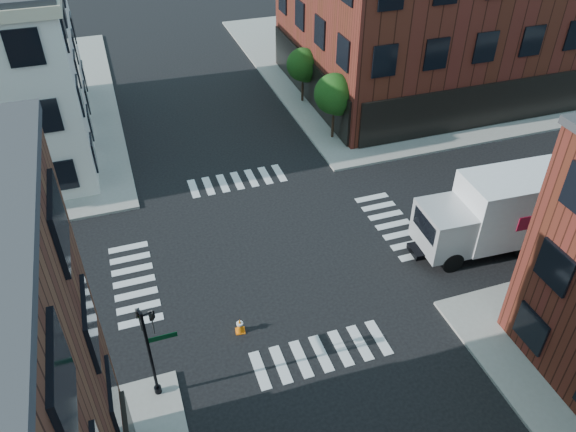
# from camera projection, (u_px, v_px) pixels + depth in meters

# --- Properties ---
(ground) EXTENTS (120.00, 120.00, 0.00)m
(ground) POSITION_uv_depth(u_px,v_px,m) (272.00, 251.00, 29.02)
(ground) COLOR black
(ground) RESTS_ON ground
(sidewalk_ne) EXTENTS (30.00, 30.00, 0.15)m
(sidewalk_ne) POSITION_uv_depth(u_px,v_px,m) (425.00, 57.00, 50.24)
(sidewalk_ne) COLOR gray
(sidewalk_ne) RESTS_ON ground
(building_ne) EXTENTS (25.00, 16.00, 12.00)m
(building_ne) POSITION_uv_depth(u_px,v_px,m) (464.00, 6.00, 42.76)
(building_ne) COLOR #4A1E12
(building_ne) RESTS_ON ground
(tree_near) EXTENTS (2.69, 2.69, 4.49)m
(tree_near) POSITION_uv_depth(u_px,v_px,m) (335.00, 96.00, 36.59)
(tree_near) COLOR black
(tree_near) RESTS_ON ground
(tree_far) EXTENTS (2.43, 2.43, 4.07)m
(tree_far) POSITION_uv_depth(u_px,v_px,m) (304.00, 66.00, 41.30)
(tree_far) COLOR black
(tree_far) RESTS_ON ground
(signal_pole) EXTENTS (1.29, 1.24, 4.60)m
(signal_pole) POSITION_uv_depth(u_px,v_px,m) (150.00, 343.00, 20.53)
(signal_pole) COLOR black
(signal_pole) RESTS_ON ground
(box_truck) EXTENTS (9.27, 3.22, 4.14)m
(box_truck) POSITION_uv_depth(u_px,v_px,m) (508.00, 210.00, 28.28)
(box_truck) COLOR silver
(box_truck) RESTS_ON ground
(traffic_cone) EXTENTS (0.47, 0.47, 0.77)m
(traffic_cone) POSITION_uv_depth(u_px,v_px,m) (240.00, 326.00, 24.50)
(traffic_cone) COLOR orange
(traffic_cone) RESTS_ON ground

